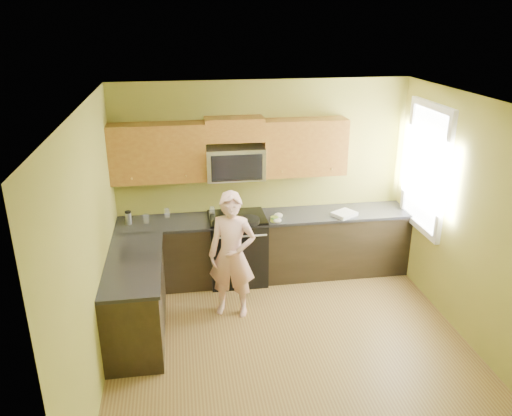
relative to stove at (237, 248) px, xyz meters
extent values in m
plane|color=olive|center=(0.40, -1.68, -0.47)|extent=(4.00, 4.00, 0.00)
plane|color=white|center=(0.40, -1.68, 2.23)|extent=(4.00, 4.00, 0.00)
plane|color=olive|center=(0.40, 0.32, 0.88)|extent=(4.00, 0.00, 4.00)
plane|color=olive|center=(0.40, -3.67, 0.88)|extent=(4.00, 0.00, 4.00)
plane|color=olive|center=(-1.60, -1.68, 0.88)|extent=(0.00, 4.00, 4.00)
plane|color=olive|center=(2.40, -1.68, 0.88)|extent=(0.00, 4.00, 4.00)
cube|color=black|center=(0.40, 0.02, -0.03)|extent=(4.00, 0.60, 0.88)
cube|color=black|center=(-1.30, -1.08, -0.03)|extent=(0.60, 1.60, 0.88)
cube|color=black|center=(0.40, 0.01, 0.43)|extent=(4.00, 0.62, 0.04)
cube|color=black|center=(-1.29, -1.08, 0.43)|extent=(0.62, 1.60, 0.04)
cube|color=#8F6121|center=(0.00, 0.16, 1.62)|extent=(0.76, 0.33, 0.30)
imported|color=#F98B7C|center=(-0.16, -0.83, 0.32)|extent=(0.67, 0.55, 1.58)
cube|color=#B27F47|center=(0.50, -0.13, 0.45)|extent=(0.11, 0.11, 0.01)
ellipsoid|color=silver|center=(0.51, -0.23, 0.48)|extent=(0.11, 0.12, 0.06)
ellipsoid|color=silver|center=(0.55, -0.07, 0.48)|extent=(0.12, 0.13, 0.07)
cube|color=white|center=(1.45, -0.13, 0.47)|extent=(0.38, 0.36, 0.05)
cylinder|color=silver|center=(-1.20, 0.04, 0.51)|extent=(0.09, 0.09, 0.12)
cylinder|color=silver|center=(-0.93, 0.20, 0.51)|extent=(0.07, 0.07, 0.12)
cylinder|color=silver|center=(-0.32, 0.16, 0.51)|extent=(0.08, 0.08, 0.12)
camera|label=1|loc=(-0.72, -6.20, 3.01)|focal=35.24mm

